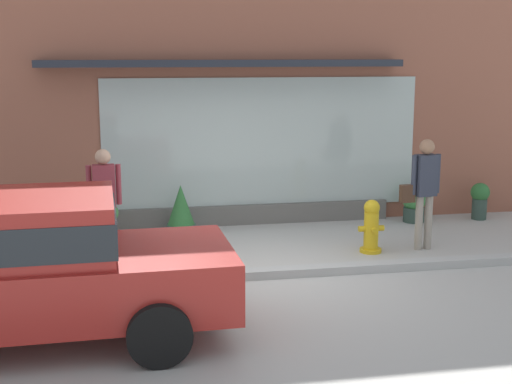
# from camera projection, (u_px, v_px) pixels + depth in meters

# --- Properties ---
(ground_plane) EXTENTS (60.00, 60.00, 0.00)m
(ground_plane) POSITION_uv_depth(u_px,v_px,m) (255.00, 274.00, 10.10)
(ground_plane) COLOR #B2AFA8
(curb_strip) EXTENTS (14.00, 0.24, 0.12)m
(curb_strip) POSITION_uv_depth(u_px,v_px,m) (257.00, 274.00, 9.90)
(curb_strip) COLOR #B2B2AD
(curb_strip) RESTS_ON ground_plane
(storefront) EXTENTS (14.00, 0.81, 5.18)m
(storefront) POSITION_uv_depth(u_px,v_px,m) (222.00, 83.00, 12.69)
(storefront) COLOR #935642
(storefront) RESTS_ON ground_plane
(fire_hydrant) EXTENTS (0.41, 0.37, 0.84)m
(fire_hydrant) POSITION_uv_depth(u_px,v_px,m) (371.00, 226.00, 11.12)
(fire_hydrant) COLOR gold
(fire_hydrant) RESTS_ON ground_plane
(pedestrian_with_handbag) EXTENTS (0.68, 0.24, 1.76)m
(pedestrian_with_handbag) POSITION_uv_depth(u_px,v_px,m) (424.00, 185.00, 11.17)
(pedestrian_with_handbag) COLOR #9E9384
(pedestrian_with_handbag) RESTS_ON ground_plane
(pedestrian_passerby) EXTENTS (0.50, 0.23, 1.70)m
(pedestrian_passerby) POSITION_uv_depth(u_px,v_px,m) (104.00, 196.00, 10.49)
(pedestrian_passerby) COLOR #333847
(pedestrian_passerby) RESTS_ON ground_plane
(parked_car_red) EXTENTS (4.62, 2.08, 1.60)m
(parked_car_red) POSITION_uv_depth(u_px,v_px,m) (6.00, 262.00, 7.49)
(parked_car_red) COLOR maroon
(parked_car_red) RESTS_ON ground_plane
(potted_plant_trailing_edge) EXTENTS (0.51, 0.51, 0.87)m
(potted_plant_trailing_edge) POSITION_uv_depth(u_px,v_px,m) (181.00, 211.00, 12.20)
(potted_plant_trailing_edge) COLOR #33473D
(potted_plant_trailing_edge) RESTS_ON ground_plane
(potted_plant_corner_tall) EXTENTS (0.35, 0.35, 0.69)m
(potted_plant_corner_tall) POSITION_uv_depth(u_px,v_px,m) (480.00, 199.00, 13.34)
(potted_plant_corner_tall) COLOR #33473D
(potted_plant_corner_tall) RESTS_ON ground_plane
(potted_plant_window_center) EXTENTS (0.44, 0.44, 0.65)m
(potted_plant_window_center) POSITION_uv_depth(u_px,v_px,m) (414.00, 204.00, 13.14)
(potted_plant_window_center) COLOR #33473D
(potted_plant_window_center) RESTS_ON ground_plane
(potted_plant_near_hydrant) EXTENTS (0.35, 0.35, 0.59)m
(potted_plant_near_hydrant) POSITION_uv_depth(u_px,v_px,m) (108.00, 218.00, 12.07)
(potted_plant_near_hydrant) COLOR #9E6042
(potted_plant_near_hydrant) RESTS_ON ground_plane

